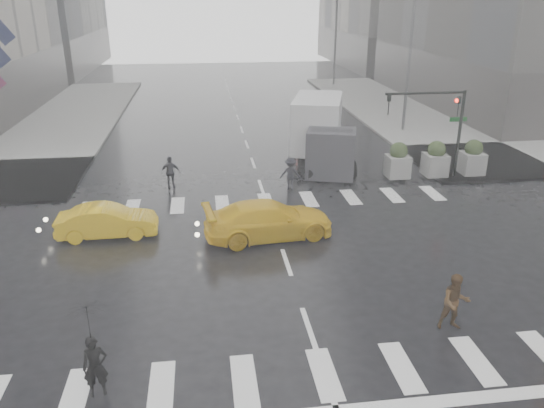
{
  "coord_description": "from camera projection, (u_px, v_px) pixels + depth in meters",
  "views": [
    {
      "loc": [
        -2.71,
        -16.45,
        8.78
      ],
      "look_at": [
        -0.25,
        2.0,
        1.44
      ],
      "focal_mm": 35.0,
      "sensor_mm": 36.0,
      "label": 1
    }
  ],
  "objects": [
    {
      "name": "planter_west",
      "position": [
        398.0,
        161.0,
        26.78
      ],
      "size": [
        1.1,
        1.1,
        1.8
      ],
      "color": "gray",
      "rests_on": "ground"
    },
    {
      "name": "taxi_mid",
      "position": [
        107.0,
        221.0,
        20.52
      ],
      "size": [
        3.84,
        1.43,
        1.25
      ],
      "primitive_type": "imported",
      "rotation": [
        0.0,
        0.0,
        1.6
      ],
      "color": "yellow",
      "rests_on": "ground"
    },
    {
      "name": "sidewalk_ne",
      "position": [
        521.0,
        128.0,
        37.22
      ],
      "size": [
        35.0,
        35.0,
        0.15
      ],
      "primitive_type": "cube",
      "color": "gray",
      "rests_on": "ground"
    },
    {
      "name": "traffic_signal_pole",
      "position": [
        442.0,
        117.0,
        26.03
      ],
      "size": [
        4.45,
        0.42,
        4.5
      ],
      "color": "black",
      "rests_on": "ground"
    },
    {
      "name": "pedestrian_brown",
      "position": [
        455.0,
        302.0,
        14.71
      ],
      "size": [
        0.89,
        0.73,
        1.69
      ],
      "primitive_type": "imported",
      "rotation": [
        0.0,
        0.0,
        -0.11
      ],
      "color": "#462F19",
      "rests_on": "ground"
    },
    {
      "name": "street_lamp_near",
      "position": [
        407.0,
        58.0,
        34.83
      ],
      "size": [
        2.15,
        0.22,
        9.0
      ],
      "color": "#59595B",
      "rests_on": "ground"
    },
    {
      "name": "planter_mid",
      "position": [
        435.0,
        159.0,
        27.03
      ],
      "size": [
        1.1,
        1.1,
        1.8
      ],
      "color": "gray",
      "rests_on": "ground"
    },
    {
      "name": "box_truck",
      "position": [
        321.0,
        131.0,
        28.88
      ],
      "size": [
        2.51,
        6.7,
        3.56
      ],
      "rotation": [
        0.0,
        0.0,
        -0.29
      ],
      "color": "silver",
      "rests_on": "ground"
    },
    {
      "name": "street_lamp_far",
      "position": [
        334.0,
        36.0,
        53.27
      ],
      "size": [
        2.15,
        0.22,
        9.0
      ],
      "color": "#59595B",
      "rests_on": "ground"
    },
    {
      "name": "pedestrian_black",
      "position": [
        90.0,
        335.0,
        11.94
      ],
      "size": [
        1.14,
        1.15,
        2.43
      ],
      "rotation": [
        0.0,
        0.0,
        0.2
      ],
      "color": "black",
      "rests_on": "ground"
    },
    {
      "name": "ground",
      "position": [
        287.0,
        262.0,
        18.72
      ],
      "size": [
        120.0,
        120.0,
        0.0
      ],
      "primitive_type": "plane",
      "color": "black",
      "rests_on": "ground"
    },
    {
      "name": "road_markings",
      "position": [
        287.0,
        262.0,
        18.72
      ],
      "size": [
        18.0,
        48.0,
        0.01
      ],
      "primitive_type": null,
      "color": "silver",
      "rests_on": "ground"
    },
    {
      "name": "pedestrian_far_a",
      "position": [
        171.0,
        172.0,
        25.64
      ],
      "size": [
        0.97,
        0.63,
        1.6
      ],
      "primitive_type": "imported",
      "rotation": [
        0.0,
        0.0,
        3.07
      ],
      "color": "black",
      "rests_on": "ground"
    },
    {
      "name": "pedestrian_far_b",
      "position": [
        291.0,
        174.0,
        25.48
      ],
      "size": [
        1.14,
        0.82,
        1.58
      ],
      "primitive_type": "imported",
      "rotation": [
        0.0,
        0.0,
        2.87
      ],
      "color": "black",
      "rests_on": "ground"
    },
    {
      "name": "taxi_rear",
      "position": [
        269.0,
        220.0,
        20.42
      ],
      "size": [
        4.62,
        2.59,
        1.44
      ],
      "primitive_type": "imported",
      "rotation": [
        0.0,
        0.0,
        1.7
      ],
      "color": "yellow",
      "rests_on": "ground"
    },
    {
      "name": "planter_east",
      "position": [
        472.0,
        158.0,
        27.27
      ],
      "size": [
        1.1,
        1.1,
        1.8
      ],
      "color": "gray",
      "rests_on": "ground"
    }
  ]
}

